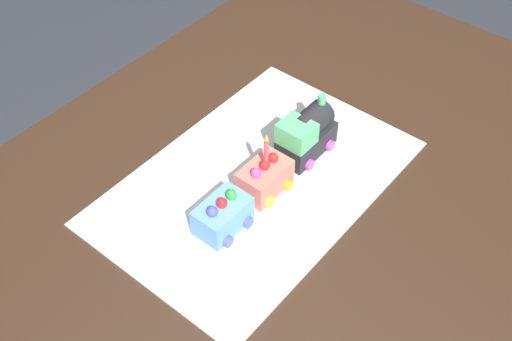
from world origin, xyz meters
name	(u,v)px	position (x,y,z in m)	size (l,w,h in m)	color
dining_table	(285,213)	(0.00, 0.00, 0.63)	(1.40, 1.00, 0.74)	#382316
cake_board	(256,182)	(0.05, -0.04, 0.74)	(0.60, 0.40, 0.00)	silver
cake_locomotive	(306,134)	(-0.08, -0.01, 0.79)	(0.14, 0.08, 0.12)	#232328
cake_car_hopper_coral	(265,178)	(0.05, -0.01, 0.77)	(0.10, 0.08, 0.07)	#F27260
cake_car_gondola_sky_blue	(223,215)	(0.17, -0.01, 0.77)	(0.10, 0.08, 0.07)	#669EEA
birthday_candle	(266,148)	(0.05, -0.01, 0.85)	(0.01, 0.01, 0.06)	#F24C59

